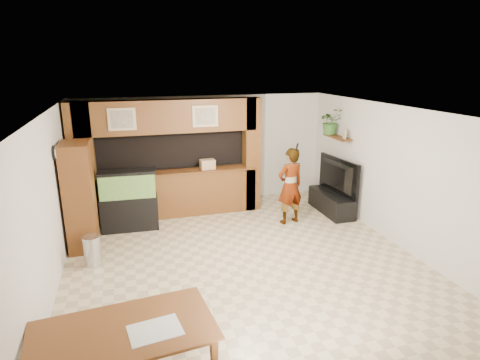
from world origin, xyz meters
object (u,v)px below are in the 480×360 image
object	(u,v)px
person	(290,186)
aquarium	(129,201)
dining_table	(126,359)
television	(333,176)
pantry_cabinet	(80,197)

from	to	relation	value
person	aquarium	bearing A→B (deg)	-21.89
aquarium	dining_table	bearing A→B (deg)	-89.27
television	dining_table	world-z (taller)	television
pantry_cabinet	television	bearing A→B (deg)	3.53
aquarium	television	xyz separation A→B (m)	(4.50, -0.29, 0.25)
pantry_cabinet	television	xyz separation A→B (m)	(5.35, 0.33, -0.13)
television	aquarium	bearing A→B (deg)	80.65
person	pantry_cabinet	bearing A→B (deg)	-11.40
aquarium	person	xyz separation A→B (m)	(3.31, -0.59, 0.21)
pantry_cabinet	person	size ratio (longest dim) A/B	1.21
pantry_cabinet	person	world-z (taller)	pantry_cabinet
person	television	bearing A→B (deg)	-177.14
television	dining_table	bearing A→B (deg)	125.43
television	person	bearing A→B (deg)	98.85
pantry_cabinet	aquarium	distance (m)	1.12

